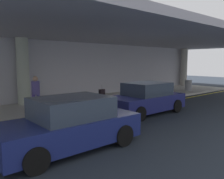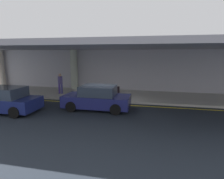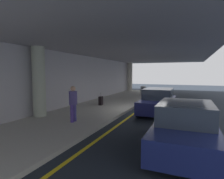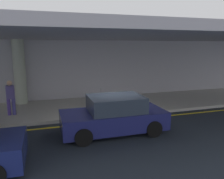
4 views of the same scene
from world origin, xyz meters
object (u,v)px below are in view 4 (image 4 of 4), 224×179
(support_column_left_mid, at_px, (20,72))
(car_navy_no2, at_px, (114,116))
(traveler_with_luggage, at_px, (10,95))
(suitcase_upright_primary, at_px, (101,98))

(support_column_left_mid, distance_m, car_navy_no2, 6.89)
(support_column_left_mid, relative_size, traveler_with_luggage, 2.17)
(suitcase_upright_primary, bearing_deg, support_column_left_mid, 150.19)
(support_column_left_mid, bearing_deg, car_navy_no2, -55.07)
(car_navy_no2, height_order, suitcase_upright_primary, car_navy_no2)
(support_column_left_mid, distance_m, suitcase_upright_primary, 4.87)
(support_column_left_mid, bearing_deg, suitcase_upright_primary, -18.22)
(traveler_with_luggage, bearing_deg, support_column_left_mid, -17.42)
(car_navy_no2, bearing_deg, suitcase_upright_primary, -101.66)
(support_column_left_mid, relative_size, suitcase_upright_primary, 4.06)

